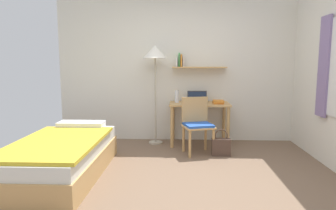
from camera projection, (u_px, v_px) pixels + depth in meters
ground_plane at (180, 181)px, 3.64m from camera, size 5.28×5.28×0.00m
wall_back at (181, 69)px, 5.47m from camera, size 4.40×0.27×2.60m
bed at (63, 157)px, 3.81m from camera, size 0.97×1.96×0.54m
desk at (199, 111)px, 5.23m from camera, size 1.02×0.58×0.72m
desk_chair at (197, 122)px, 4.74m from camera, size 0.54×0.51×0.87m
standing_lamp at (155, 57)px, 5.16m from camera, size 0.42×0.42×1.70m
laptop at (197, 100)px, 5.29m from camera, size 0.34×0.21×0.20m
water_bottle at (177, 97)px, 5.27m from camera, size 0.07×0.07×0.21m
book_stack at (218, 102)px, 5.15m from camera, size 0.18×0.24×0.06m
handbag at (221, 146)px, 4.64m from camera, size 0.28×0.13×0.41m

